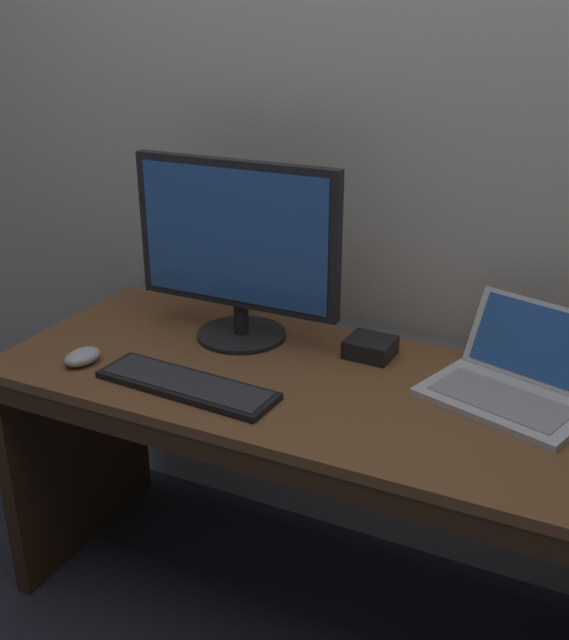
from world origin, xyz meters
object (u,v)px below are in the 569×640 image
at_px(laptop_silver, 514,384).
at_px(computer_mouse, 83,357).
at_px(external_monitor, 237,246).
at_px(external_drive_box, 370,347).
at_px(wired_keyboard, 187,385).

relative_size(laptop_silver, computer_mouse, 4.25).
xyz_separation_m(external_monitor, external_drive_box, (0.35, 0.05, -0.24)).
bearing_deg(external_drive_box, laptop_silver, -10.48).
relative_size(wired_keyboard, computer_mouse, 4.50).
bearing_deg(external_drive_box, computer_mouse, -150.46).
distance_m(external_monitor, computer_mouse, 0.48).
distance_m(external_monitor, external_drive_box, 0.43).
bearing_deg(laptop_silver, external_monitor, 178.82).
distance_m(computer_mouse, external_drive_box, 0.73).
height_order(laptop_silver, external_monitor, external_monitor).
height_order(laptop_silver, wired_keyboard, laptop_silver).
relative_size(laptop_silver, external_monitor, 0.76).
height_order(wired_keyboard, computer_mouse, computer_mouse).
bearing_deg(laptop_silver, computer_mouse, -163.87).
bearing_deg(computer_mouse, external_monitor, 59.54).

